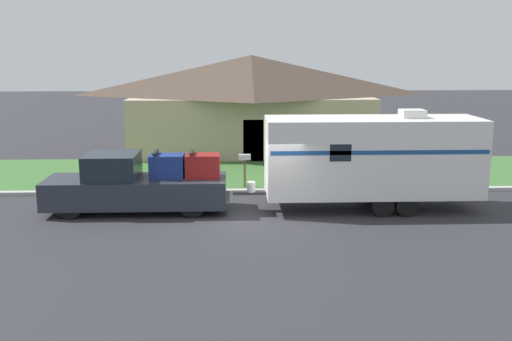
# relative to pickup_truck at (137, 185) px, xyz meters

# --- Properties ---
(ground_plane) EXTENTS (120.00, 120.00, 0.00)m
(ground_plane) POSITION_rel_pickup_truck_xyz_m (4.33, -1.35, -0.92)
(ground_plane) COLOR #2D2D33
(curb_strip) EXTENTS (80.00, 0.30, 0.14)m
(curb_strip) POSITION_rel_pickup_truck_xyz_m (4.33, 2.40, -0.85)
(curb_strip) COLOR #ADADA8
(curb_strip) RESTS_ON ground_plane
(lawn_strip) EXTENTS (80.00, 7.00, 0.03)m
(lawn_strip) POSITION_rel_pickup_truck_xyz_m (4.33, 6.05, -0.90)
(lawn_strip) COLOR #3D6B33
(lawn_strip) RESTS_ON ground_plane
(house_across_street) EXTENTS (13.57, 7.00, 5.19)m
(house_across_street) POSITION_rel_pickup_truck_xyz_m (4.29, 11.92, 1.77)
(house_across_street) COLOR tan
(house_across_street) RESTS_ON ground_plane
(pickup_truck) EXTENTS (6.25, 1.98, 2.09)m
(pickup_truck) POSITION_rel_pickup_truck_xyz_m (0.00, 0.00, 0.00)
(pickup_truck) COLOR black
(pickup_truck) RESTS_ON ground_plane
(travel_trailer) EXTENTS (8.47, 2.27, 3.47)m
(travel_trailer) POSITION_rel_pickup_truck_xyz_m (8.09, -0.00, 0.94)
(travel_trailer) COLOR black
(travel_trailer) RESTS_ON ground_plane
(mailbox) EXTENTS (0.48, 0.20, 1.37)m
(mailbox) POSITION_rel_pickup_truck_xyz_m (3.75, 3.22, 0.13)
(mailbox) COLOR brown
(mailbox) RESTS_ON ground_plane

